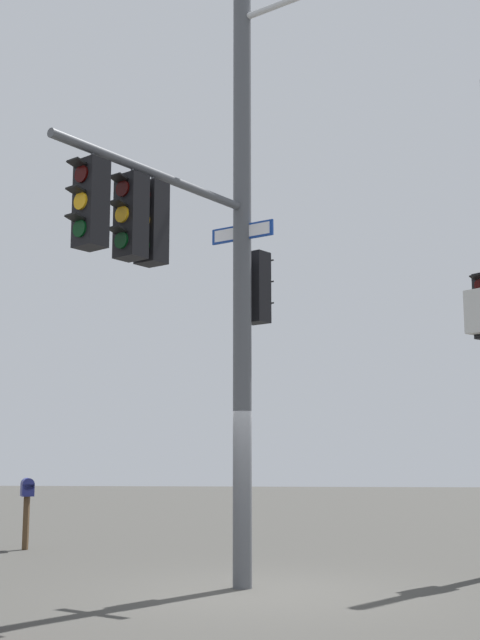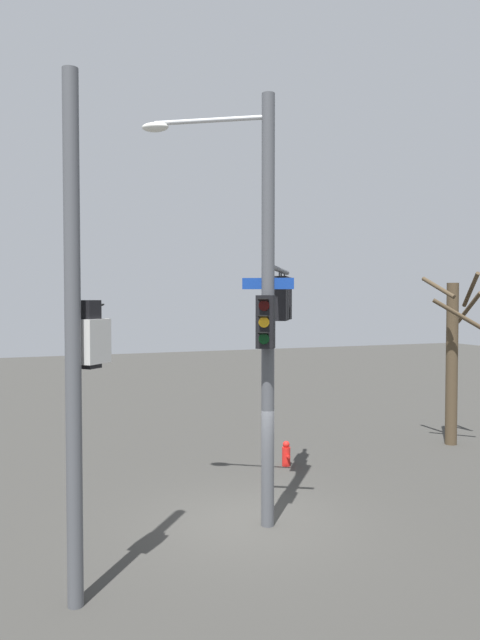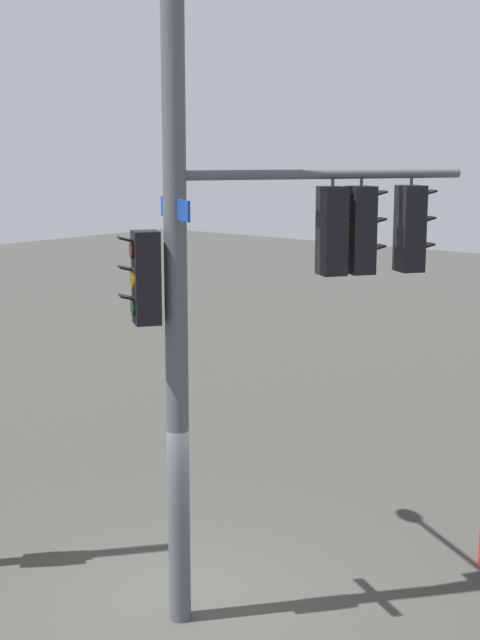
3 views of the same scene
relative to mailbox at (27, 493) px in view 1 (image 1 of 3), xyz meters
name	(u,v)px [view 1 (image 1 of 3)]	position (x,y,z in m)	size (l,w,h in m)	color
ground_plane	(261,593)	(-4.90, -5.02, -1.11)	(80.00, 80.00, 0.00)	#373532
main_signal_pole_assembly	(217,240)	(-5.23, -4.44, 3.80)	(3.86, 4.49, 9.18)	#4C4F54
mailbox	(27,493)	(0.00, 0.00, 0.00)	(0.50, 0.40, 1.41)	#4C3823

